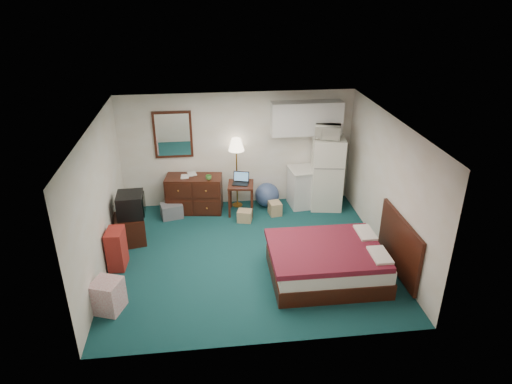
{
  "coord_description": "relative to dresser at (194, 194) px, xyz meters",
  "views": [
    {
      "loc": [
        -0.71,
        -7.05,
        4.63
      ],
      "look_at": [
        0.17,
        0.34,
        1.12
      ],
      "focal_mm": 32.0,
      "sensor_mm": 36.0,
      "label": 1
    }
  ],
  "objects": [
    {
      "name": "cardboard_box_b",
      "position": [
        1.7,
        -0.38,
        -0.26
      ],
      "size": [
        0.28,
        0.32,
        0.28
      ],
      "primitive_type": null,
      "rotation": [
        0.0,
        0.0,
        0.16
      ],
      "color": "tan",
      "rests_on": "floor"
    },
    {
      "name": "retail_box",
      "position": [
        -1.3,
        -3.15,
        -0.15
      ],
      "size": [
        0.52,
        0.52,
        0.51
      ],
      "primitive_type": null,
      "rotation": [
        0.0,
        0.0,
        -0.35
      ],
      "color": "white",
      "rests_on": "floor"
    },
    {
      "name": "suitcase",
      "position": [
        -1.34,
        -1.98,
        -0.04
      ],
      "size": [
        0.3,
        0.46,
        0.72
      ],
      "primitive_type": null,
      "rotation": [
        0.0,
        0.0,
        -0.06
      ],
      "color": "maroon",
      "rests_on": "floor"
    },
    {
      "name": "book_a",
      "position": [
        -0.26,
        0.01,
        0.52
      ],
      "size": [
        0.17,
        0.03,
        0.24
      ],
      "primitive_type": "imported",
      "rotation": [
        0.0,
        0.0,
        -0.05
      ],
      "color": "tan",
      "rests_on": "dresser"
    },
    {
      "name": "dresser",
      "position": [
        0.0,
        0.0,
        0.0
      ],
      "size": [
        1.24,
        0.68,
        0.8
      ],
      "primitive_type": null,
      "rotation": [
        0.0,
        0.0,
        -0.13
      ],
      "color": "#38170B",
      "rests_on": "floor"
    },
    {
      "name": "microwave",
      "position": [
        2.81,
        -0.16,
        1.37
      ],
      "size": [
        0.58,
        0.42,
        0.35
      ],
      "primitive_type": "imported",
      "rotation": [
        0.0,
        0.0,
        -0.28
      ],
      "color": "silver",
      "rests_on": "fridge"
    },
    {
      "name": "cardboard_box_a",
      "position": [
        1.03,
        -0.6,
        -0.28
      ],
      "size": [
        0.34,
        0.31,
        0.25
      ],
      "primitive_type": null,
      "rotation": [
        0.0,
        0.0,
        -0.25
      ],
      "color": "tan",
      "rests_on": "floor"
    },
    {
      "name": "kitchen_counter",
      "position": [
        2.48,
        -0.0,
        0.02
      ],
      "size": [
        0.83,
        0.66,
        0.84
      ],
      "primitive_type": null,
      "rotation": [
        0.0,
        0.0,
        0.1
      ],
      "color": "silver",
      "rests_on": "floor"
    },
    {
      "name": "book_b",
      "position": [
        -0.12,
        0.11,
        0.52
      ],
      "size": [
        0.18,
        0.05,
        0.24
      ],
      "primitive_type": "imported",
      "rotation": [
        0.0,
        0.0,
        0.17
      ],
      "color": "tan",
      "rests_on": "dresser"
    },
    {
      "name": "upper_cabinets",
      "position": [
        2.43,
        0.16,
        1.55
      ],
      "size": [
        1.5,
        0.35,
        0.7
      ],
      "primitive_type": null,
      "color": "silver",
      "rests_on": "walls"
    },
    {
      "name": "headboard",
      "position": [
        3.44,
        -2.74,
        0.15
      ],
      "size": [
        0.06,
        1.56,
        1.0
      ],
      "primitive_type": null,
      "color": "#38170B",
      "rests_on": "walls"
    },
    {
      "name": "exercise_ball",
      "position": [
        1.59,
        0.04,
        -0.13
      ],
      "size": [
        0.67,
        0.67,
        0.53
      ],
      "primitive_type": "sphere",
      "rotation": [
        0.0,
        0.0,
        0.3
      ],
      "color": "#374B79",
      "rests_on": "floor"
    },
    {
      "name": "ceiling",
      "position": [
        0.98,
        -1.91,
        2.1
      ],
      "size": [
        5.0,
        4.5,
        0.01
      ],
      "primitive_type": "cube",
      "color": "beige",
      "rests_on": "walls"
    },
    {
      "name": "mirror",
      "position": [
        -0.37,
        0.31,
        1.25
      ],
      "size": [
        0.8,
        0.06,
        1.0
      ],
      "primitive_type": null,
      "color": "white",
      "rests_on": "walls"
    },
    {
      "name": "bed",
      "position": [
        2.21,
        -2.74,
        -0.1
      ],
      "size": [
        1.88,
        1.47,
        0.6
      ],
      "primitive_type": null,
      "rotation": [
        0.0,
        0.0,
        -0.01
      ],
      "color": "#590D16",
      "rests_on": "floor"
    },
    {
      "name": "walls",
      "position": [
        0.98,
        -1.91,
        0.85
      ],
      "size": [
        5.01,
        4.51,
        2.5
      ],
      "color": "beige",
      "rests_on": "floor"
    },
    {
      "name": "desk",
      "position": [
        0.99,
        -0.2,
        -0.06
      ],
      "size": [
        0.6,
        0.6,
        0.67
      ],
      "primitive_type": null,
      "rotation": [
        0.0,
        0.0,
        -0.13
      ],
      "color": "#38170B",
      "rests_on": "floor"
    },
    {
      "name": "mug",
      "position": [
        0.32,
        -0.19,
        0.46
      ],
      "size": [
        0.14,
        0.12,
        0.13
      ],
      "primitive_type": "imported",
      "rotation": [
        0.0,
        0.0,
        0.17
      ],
      "color": "#468B36",
      "rests_on": "dresser"
    },
    {
      "name": "fridge",
      "position": [
        2.87,
        -0.12,
        0.4
      ],
      "size": [
        0.75,
        0.75,
        1.59
      ],
      "primitive_type": null,
      "rotation": [
        0.0,
        0.0,
        -0.16
      ],
      "color": "silver",
      "rests_on": "floor"
    },
    {
      "name": "laptop",
      "position": [
        0.98,
        -0.21,
        0.39
      ],
      "size": [
        0.39,
        0.35,
        0.23
      ],
      "primitive_type": null,
      "rotation": [
        0.0,
        0.0,
        -0.25
      ],
      "color": "black",
      "rests_on": "desk"
    },
    {
      "name": "floor",
      "position": [
        0.98,
        -1.91,
        -0.4
      ],
      "size": [
        5.0,
        4.5,
        0.01
      ],
      "primitive_type": "cube",
      "color": "#0E3438",
      "rests_on": "ground"
    },
    {
      "name": "tv_stand",
      "position": [
        -1.23,
        -1.15,
        -0.13
      ],
      "size": [
        0.65,
        0.68,
        0.54
      ],
      "primitive_type": null,
      "rotation": [
        0.0,
        0.0,
        0.2
      ],
      "color": "#38170B",
      "rests_on": "floor"
    },
    {
      "name": "file_bin",
      "position": [
        -0.49,
        -0.25,
        -0.25
      ],
      "size": [
        0.5,
        0.42,
        0.31
      ],
      "primitive_type": null,
      "rotation": [
        0.0,
        0.0,
        0.25
      ],
      "color": "slate",
      "rests_on": "floor"
    },
    {
      "name": "crt_tv",
      "position": [
        -1.16,
        -1.11,
        0.36
      ],
      "size": [
        0.51,
        0.55,
        0.45
      ],
      "primitive_type": null,
      "rotation": [
        0.0,
        0.0,
        0.04
      ],
      "color": "black",
      "rests_on": "tv_stand"
    },
    {
      "name": "floor_lamp",
      "position": [
        0.94,
        0.14,
        0.38
      ],
      "size": [
        0.38,
        0.38,
        1.57
      ],
      "primitive_type": null,
      "rotation": [
        0.0,
        0.0,
        -0.14
      ],
      "color": "gold",
      "rests_on": "floor"
    }
  ]
}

